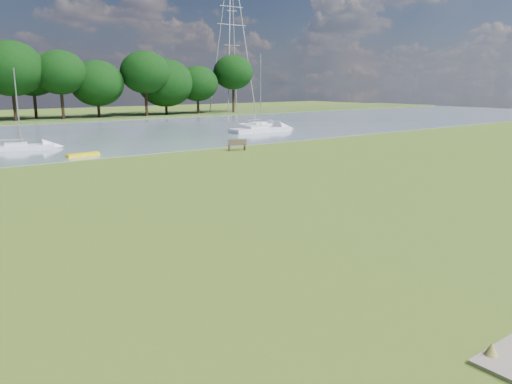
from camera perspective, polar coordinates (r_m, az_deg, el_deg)
ground at (r=21.84m, az=-3.21°, el=-3.63°), size 220.00×220.00×0.00m
river at (r=60.86m, az=-26.10°, el=5.42°), size 220.00×40.00×0.10m
riverbank_bench at (r=45.53m, az=-2.16°, el=5.41°), size 1.73×1.09×1.03m
kayak at (r=43.94m, az=-19.16°, el=4.05°), size 2.76×0.92×0.27m
pylon at (r=106.91m, az=-2.80°, el=18.88°), size 6.89×4.83×28.78m
sailboat_0 at (r=62.64m, az=0.43°, el=7.31°), size 8.15×2.42×9.44m
sailboat_1 at (r=50.36m, az=-25.32°, el=4.83°), size 5.67×2.56×7.29m
sailboat_2 at (r=68.71m, az=0.46°, el=7.76°), size 6.46×2.87×8.24m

